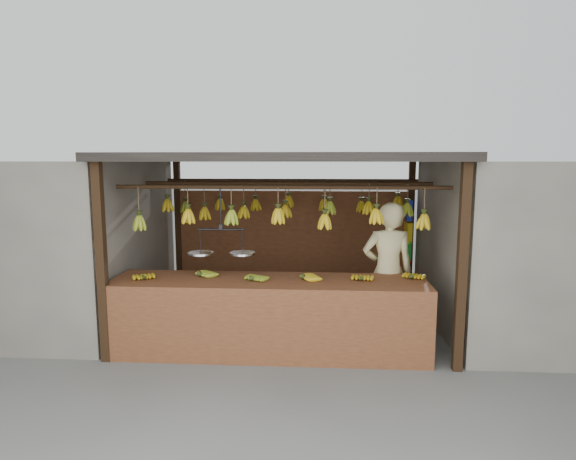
{
  "coord_description": "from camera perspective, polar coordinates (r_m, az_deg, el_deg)",
  "views": [
    {
      "loc": [
        0.46,
        -6.69,
        2.31
      ],
      "look_at": [
        0.0,
        0.3,
        1.3
      ],
      "focal_mm": 30.0,
      "sensor_mm": 36.0,
      "label": 1
    }
  ],
  "objects": [
    {
      "name": "hanging_bananas",
      "position": [
        6.74,
        -0.33,
        2.35
      ],
      "size": [
        3.58,
        2.24,
        0.4
      ],
      "color": "#92A523",
      "rests_on": "ground"
    },
    {
      "name": "vendor",
      "position": [
        6.31,
        11.73,
        -4.89
      ],
      "size": [
        0.69,
        0.48,
        1.8
      ],
      "primitive_type": "imported",
      "rotation": [
        0.0,
        0.0,
        3.23
      ],
      "color": "beige",
      "rests_on": "ground"
    },
    {
      "name": "bag_bundles",
      "position": [
        8.28,
        14.02,
        -1.2
      ],
      "size": [
        0.08,
        0.26,
        1.32
      ],
      "color": "#1426BF",
      "rests_on": "ground"
    },
    {
      "name": "counter",
      "position": [
        5.71,
        -2.38,
        -8.04
      ],
      "size": [
        3.77,
        0.86,
        0.96
      ],
      "color": "brown",
      "rests_on": "ground"
    },
    {
      "name": "balance_scale",
      "position": [
        5.91,
        -7.89,
        -2.4
      ],
      "size": [
        0.81,
        0.33,
        0.82
      ],
      "color": "black",
      "rests_on": "ground"
    },
    {
      "name": "neighbor_left",
      "position": [
        7.91,
        -27.19,
        -1.14
      ],
      "size": [
        3.0,
        3.0,
        2.3
      ],
      "primitive_type": "cube",
      "color": "slate",
      "rests_on": "ground"
    },
    {
      "name": "ground",
      "position": [
        7.09,
        -0.16,
        -10.81
      ],
      "size": [
        80.0,
        80.0,
        0.0
      ],
      "primitive_type": "plane",
      "color": "#5B5B57"
    },
    {
      "name": "stall",
      "position": [
        7.04,
        0.02,
        5.45
      ],
      "size": [
        4.3,
        3.3,
        2.4
      ],
      "color": "black",
      "rests_on": "ground"
    },
    {
      "name": "neighbor_right",
      "position": [
        7.48,
        28.55,
        -1.72
      ],
      "size": [
        3.0,
        3.0,
        2.3
      ],
      "primitive_type": "cube",
      "color": "slate",
      "rests_on": "ground"
    }
  ]
}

